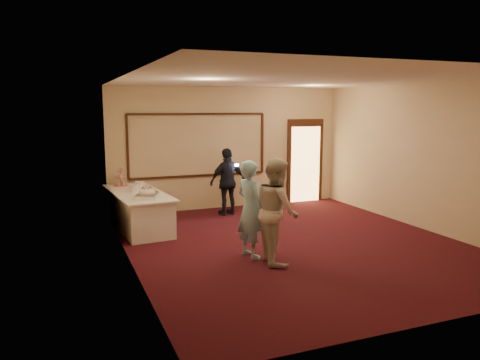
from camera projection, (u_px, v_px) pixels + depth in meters
name	position (u px, v px, depth m)	size (l,w,h in m)	color
floor	(294.00, 243.00, 8.71)	(7.00, 7.00, 0.00)	black
room_walls	(296.00, 135.00, 8.40)	(6.04, 7.04, 3.02)	beige
wall_molding	(199.00, 145.00, 11.36)	(3.45, 0.04, 1.55)	black
doorway	(305.00, 161.00, 12.50)	(1.05, 0.07, 2.20)	black
buffet_table	(138.00, 210.00, 9.76)	(1.20, 2.59, 0.77)	white
pavlova_tray	(147.00, 194.00, 9.04)	(0.55, 0.63, 0.20)	silver
cupcake_stand	(121.00, 178.00, 10.46)	(0.31, 0.31, 0.45)	#E45C8A
plate_stack_a	(135.00, 188.00, 9.71)	(0.17, 0.17, 0.14)	white
plate_stack_b	(140.00, 185.00, 10.12)	(0.18, 0.18, 0.15)	white
tart	(152.00, 193.00, 9.46)	(0.27, 0.27, 0.06)	white
man	(250.00, 209.00, 7.82)	(0.60, 0.40, 1.65)	#9BDBF8
woman	(277.00, 210.00, 7.56)	(0.83, 0.65, 1.72)	silver
guest	(228.00, 182.00, 10.95)	(0.92, 0.38, 1.57)	black
camera_flash	(237.00, 165.00, 10.78)	(0.07, 0.04, 0.05)	white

